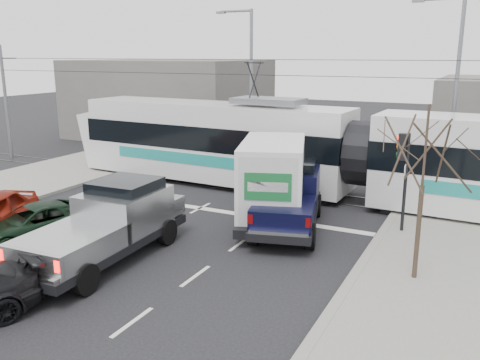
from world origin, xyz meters
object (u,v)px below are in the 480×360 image
at_px(silver_pickup, 111,222).
at_px(green_car, 34,223).
at_px(street_lamp_near, 452,83).
at_px(navy_pickup, 289,196).
at_px(traffic_signal, 403,161).
at_px(bare_tree, 425,154).
at_px(street_lamp_far, 248,77).
at_px(tram, 361,155).
at_px(box_truck, 274,181).

height_order(silver_pickup, green_car, silver_pickup).
bearing_deg(street_lamp_near, navy_pickup, -119.21).
relative_size(traffic_signal, green_car, 0.77).
distance_m(bare_tree, silver_pickup, 9.77).
xyz_separation_m(bare_tree, navy_pickup, (-5.04, 2.99, -2.59)).
xyz_separation_m(traffic_signal, silver_pickup, (-7.99, -6.37, -1.55)).
relative_size(navy_pickup, green_car, 1.32).
bearing_deg(bare_tree, street_lamp_near, 91.42).
xyz_separation_m(street_lamp_far, tram, (8.38, -6.03, -2.97)).
distance_m(traffic_signal, silver_pickup, 10.34).
bearing_deg(tram, bare_tree, -62.99).
bearing_deg(tram, traffic_signal, -54.23).
distance_m(street_lamp_far, box_truck, 12.30).
bearing_deg(box_truck, green_car, -157.97).
bearing_deg(street_lamp_near, traffic_signal, -96.41).
bearing_deg(silver_pickup, traffic_signal, 36.32).
distance_m(street_lamp_near, green_car, 19.10).
bearing_deg(bare_tree, green_car, -168.97).
xyz_separation_m(street_lamp_near, silver_pickup, (-8.83, -13.88, -3.93)).
distance_m(navy_pickup, green_car, 9.28).
bearing_deg(green_car, traffic_signal, 49.47).
distance_m(bare_tree, navy_pickup, 6.41).
bearing_deg(street_lamp_far, tram, -35.75).
xyz_separation_m(street_lamp_far, green_car, (-0.76, -15.94, -4.47)).
height_order(bare_tree, box_truck, bare_tree).
xyz_separation_m(traffic_signal, box_truck, (-4.70, -0.68, -1.11)).
xyz_separation_m(traffic_signal, street_lamp_near, (0.84, 7.50, 2.37)).
relative_size(silver_pickup, box_truck, 0.95).
xyz_separation_m(box_truck, green_car, (-6.71, -5.76, -0.98)).
xyz_separation_m(bare_tree, street_lamp_near, (-0.29, 11.50, 1.32)).
bearing_deg(navy_pickup, street_lamp_far, 107.94).
bearing_deg(traffic_signal, street_lamp_near, 83.59).
relative_size(traffic_signal, box_truck, 0.52).
bearing_deg(box_truck, navy_pickup, -40.92).
bearing_deg(traffic_signal, green_car, -150.57).
height_order(traffic_signal, street_lamp_near, street_lamp_near).
height_order(tram, green_car, tram).
height_order(street_lamp_near, navy_pickup, street_lamp_near).
height_order(tram, silver_pickup, tram).
distance_m(street_lamp_far, tram, 10.75).
bearing_deg(box_truck, traffic_signal, -10.30).
xyz_separation_m(traffic_signal, street_lamp_far, (-10.66, 9.50, 2.37)).
bearing_deg(green_car, street_lamp_near, 68.72).
bearing_deg(green_car, street_lamp_far, 107.31).
xyz_separation_m(bare_tree, street_lamp_far, (-11.79, 13.50, 1.32)).
distance_m(box_truck, green_car, 8.90).
bearing_deg(street_lamp_near, box_truck, -124.11).
distance_m(traffic_signal, box_truck, 4.88).
height_order(box_truck, navy_pickup, box_truck).
height_order(traffic_signal, silver_pickup, traffic_signal).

